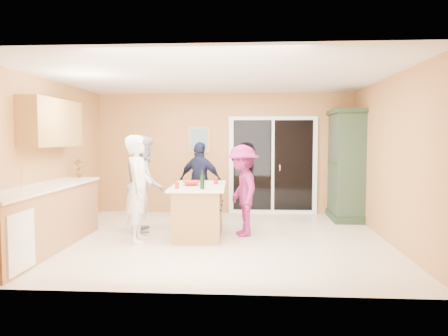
# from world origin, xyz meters

# --- Properties ---
(floor) EXTENTS (5.50, 5.50, 0.00)m
(floor) POSITION_xyz_m (0.00, 0.00, 0.00)
(floor) COLOR beige
(floor) RESTS_ON ground
(ceiling) EXTENTS (5.50, 5.00, 0.10)m
(ceiling) POSITION_xyz_m (0.00, 0.00, 2.60)
(ceiling) COLOR silver
(ceiling) RESTS_ON wall_back
(wall_back) EXTENTS (5.50, 0.10, 2.60)m
(wall_back) POSITION_xyz_m (0.00, 2.50, 1.30)
(wall_back) COLOR #EEA962
(wall_back) RESTS_ON ground
(wall_front) EXTENTS (5.50, 0.10, 2.60)m
(wall_front) POSITION_xyz_m (0.00, -2.50, 1.30)
(wall_front) COLOR #EEA962
(wall_front) RESTS_ON ground
(wall_left) EXTENTS (0.10, 5.00, 2.60)m
(wall_left) POSITION_xyz_m (-2.75, 0.00, 1.30)
(wall_left) COLOR #EEA962
(wall_left) RESTS_ON ground
(wall_right) EXTENTS (0.10, 5.00, 2.60)m
(wall_right) POSITION_xyz_m (2.75, 0.00, 1.30)
(wall_right) COLOR #EEA962
(wall_right) RESTS_ON ground
(left_cabinet_run) EXTENTS (0.65, 3.05, 1.24)m
(left_cabinet_run) POSITION_xyz_m (-2.45, -1.05, 0.46)
(left_cabinet_run) COLOR #A56C40
(left_cabinet_run) RESTS_ON floor
(upper_cabinets) EXTENTS (0.35, 1.60, 0.75)m
(upper_cabinets) POSITION_xyz_m (-2.58, -0.20, 1.88)
(upper_cabinets) COLOR #A56C40
(upper_cabinets) RESTS_ON wall_left
(sliding_door) EXTENTS (1.90, 0.07, 2.10)m
(sliding_door) POSITION_xyz_m (1.05, 2.46, 1.05)
(sliding_door) COLOR white
(sliding_door) RESTS_ON floor
(framed_picture) EXTENTS (0.46, 0.04, 0.56)m
(framed_picture) POSITION_xyz_m (-0.55, 2.48, 1.60)
(framed_picture) COLOR tan
(framed_picture) RESTS_ON wall_back
(kitchen_island) EXTENTS (0.94, 1.65, 0.85)m
(kitchen_island) POSITION_xyz_m (-0.28, 0.26, 0.40)
(kitchen_island) COLOR #A56C40
(kitchen_island) RESTS_ON floor
(green_hutch) EXTENTS (0.63, 1.20, 2.20)m
(green_hutch) POSITION_xyz_m (2.49, 1.89, 1.07)
(green_hutch) COLOR #223723
(green_hutch) RESTS_ON floor
(woman_white) EXTENTS (0.46, 0.65, 1.68)m
(woman_white) POSITION_xyz_m (-1.17, -0.27, 0.84)
(woman_white) COLOR white
(woman_white) RESTS_ON floor
(woman_grey) EXTENTS (0.77, 0.92, 1.68)m
(woman_grey) POSITION_xyz_m (-1.27, 0.52, 0.84)
(woman_grey) COLOR gray
(woman_grey) RESTS_ON floor
(woman_navy) EXTENTS (0.99, 0.66, 1.56)m
(woman_navy) POSITION_xyz_m (-0.41, 1.57, 0.78)
(woman_navy) COLOR #1A1E3A
(woman_navy) RESTS_ON floor
(woman_magenta) EXTENTS (0.80, 1.10, 1.52)m
(woman_magenta) POSITION_xyz_m (0.44, 0.29, 0.76)
(woman_magenta) COLOR #7F1B59
(woman_magenta) RESTS_ON floor
(serving_bowl) EXTENTS (0.34, 0.34, 0.07)m
(serving_bowl) POSITION_xyz_m (-0.40, 0.20, 0.89)
(serving_bowl) COLOR #AB1E13
(serving_bowl) RESTS_ON kitchen_island
(tulip_vase) EXTENTS (0.21, 0.18, 0.35)m
(tulip_vase) POSITION_xyz_m (-2.45, 0.52, 1.11)
(tulip_vase) COLOR #9F0F17
(tulip_vase) RESTS_ON left_cabinet_run
(tumbler_near) EXTENTS (0.08, 0.08, 0.11)m
(tumbler_near) POSITION_xyz_m (-0.01, 0.42, 0.90)
(tumbler_near) COLOR #AB1E13
(tumbler_near) RESTS_ON kitchen_island
(tumbler_far) EXTENTS (0.08, 0.08, 0.10)m
(tumbler_far) POSITION_xyz_m (-0.56, -0.26, 0.90)
(tumbler_far) COLOR #AB1E13
(tumbler_far) RESTS_ON kitchen_island
(wine_bottle) EXTENTS (0.07, 0.07, 0.29)m
(wine_bottle) POSITION_xyz_m (-0.16, -0.29, 0.96)
(wine_bottle) COLOR black
(wine_bottle) RESTS_ON kitchen_island
(white_plate) EXTENTS (0.27, 0.27, 0.01)m
(white_plate) POSITION_xyz_m (-0.03, 0.63, 0.86)
(white_plate) COLOR white
(white_plate) RESTS_ON kitchen_island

